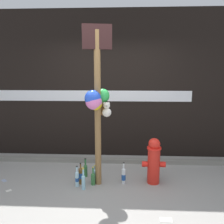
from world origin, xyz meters
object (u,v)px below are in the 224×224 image
at_px(bottle_3, 81,175).
at_px(bottle_4, 86,170).
at_px(fire_hydrant, 154,161).
at_px(bottle_2, 93,178).
at_px(memorial_post, 97,96).
at_px(bottle_6, 77,178).
at_px(bottle_0, 124,176).
at_px(bottle_5, 95,175).
at_px(bottle_1, 83,181).

distance_m(bottle_3, bottle_4, 0.27).
height_order(fire_hydrant, bottle_2, fire_hydrant).
relative_size(memorial_post, bottle_6, 7.29).
height_order(memorial_post, bottle_0, memorial_post).
xyz_separation_m(bottle_2, bottle_5, (0.02, 0.11, 0.00)).
distance_m(bottle_1, bottle_6, 0.15).
relative_size(memorial_post, bottle_5, 8.68).
bearing_deg(bottle_4, fire_hydrant, -8.28).
bearing_deg(bottle_6, bottle_4, 77.63).
distance_m(memorial_post, fire_hydrant, 1.40).
xyz_separation_m(memorial_post, bottle_3, (-0.29, 0.00, -1.30)).
bearing_deg(bottle_1, bottle_5, 61.49).
distance_m(bottle_1, bottle_3, 0.20).
bearing_deg(fire_hydrant, bottle_3, -175.16).
height_order(fire_hydrant, bottle_6, fire_hydrant).
bearing_deg(fire_hydrant, bottle_6, -171.26).
height_order(bottle_1, bottle_5, bottle_1).
xyz_separation_m(bottle_1, bottle_2, (0.13, 0.16, -0.02)).
height_order(bottle_1, bottle_4, bottle_1).
distance_m(bottle_3, bottle_6, 0.10).
relative_size(bottle_0, bottle_4, 1.08).
bearing_deg(memorial_post, bottle_0, 7.50).
xyz_separation_m(memorial_post, bottle_4, (-0.25, 0.27, -1.32)).
bearing_deg(bottle_2, bottle_5, 81.43).
distance_m(bottle_0, bottle_5, 0.48).
height_order(fire_hydrant, bottle_3, fire_hydrant).
height_order(bottle_1, bottle_6, bottle_1).
distance_m(bottle_2, bottle_6, 0.26).
bearing_deg(bottle_3, bottle_1, -67.27).
relative_size(fire_hydrant, bottle_4, 2.28).
xyz_separation_m(fire_hydrant, bottle_4, (-1.15, 0.17, -0.26)).
height_order(memorial_post, bottle_1, memorial_post).
xyz_separation_m(fire_hydrant, bottle_3, (-1.19, -0.10, -0.24)).
distance_m(bottle_0, bottle_6, 0.75).
relative_size(memorial_post, bottle_3, 7.01).
bearing_deg(bottle_1, bottle_4, 95.11).
height_order(memorial_post, bottle_4, memorial_post).
height_order(memorial_post, fire_hydrant, memorial_post).
distance_m(memorial_post, bottle_4, 1.37).
distance_m(fire_hydrant, bottle_6, 1.27).
relative_size(bottle_0, bottle_3, 1.01).
xyz_separation_m(bottle_1, bottle_3, (-0.08, 0.18, 0.01)).
bearing_deg(bottle_0, bottle_1, -159.46).
height_order(fire_hydrant, bottle_5, fire_hydrant).
bearing_deg(fire_hydrant, memorial_post, -173.49).
bearing_deg(bottle_0, bottle_5, 175.85).
height_order(memorial_post, bottle_5, memorial_post).
bearing_deg(bottle_5, memorial_post, -54.09).
height_order(bottle_3, bottle_4, bottle_3).
xyz_separation_m(memorial_post, bottle_2, (-0.08, -0.02, -1.34)).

